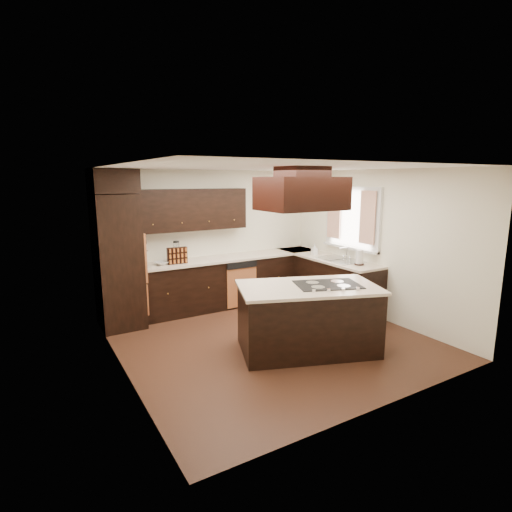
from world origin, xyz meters
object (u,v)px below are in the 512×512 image
Objects in this scene: oven_column at (118,262)px; range_hood at (302,193)px; spice_rack at (177,256)px; island at (308,320)px.

oven_column is 2.02× the size of range_hood.
oven_column reaches higher than spice_rack.
oven_column is at bearing 129.74° from range_hood.
spice_rack is at bearing 0.38° from oven_column.
spice_rack is (-0.90, 2.26, -1.10)m from range_hood.
island is 2.58m from spice_rack.
range_hood is 2.67m from spice_rack.
island is at bearing -7.47° from range_hood.
range_hood reaches higher than oven_column.
oven_column is at bearing 151.86° from island.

